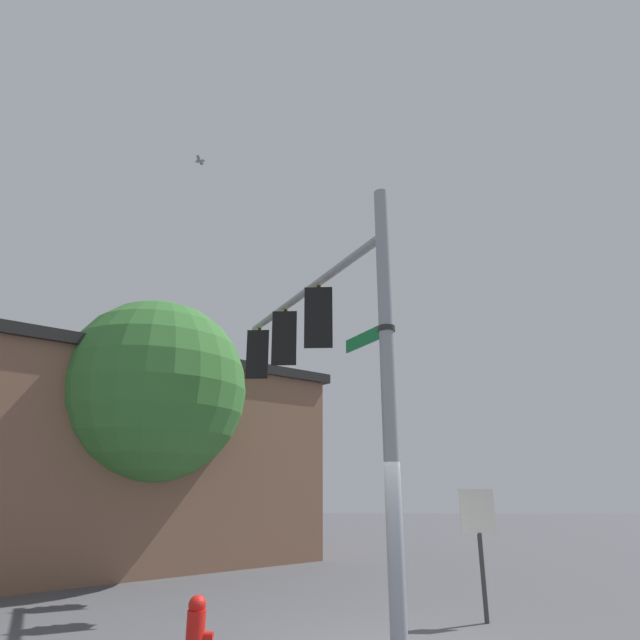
{
  "coord_description": "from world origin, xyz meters",
  "views": [
    {
      "loc": [
        -0.62,
        -7.57,
        2.17
      ],
      "look_at": [
        -1.11,
        1.89,
        5.23
      ],
      "focal_mm": 28.97,
      "sensor_mm": 36.0,
      "label": 1
    }
  ],
  "objects": [
    {
      "name": "mast_arm",
      "position": [
        -1.48,
        2.51,
        6.03
      ],
      "size": [
        3.09,
        5.1,
        0.16
      ],
      "primitive_type": "cylinder",
      "rotation": [
        0.0,
        1.57,
        2.1
      ],
      "color": "gray"
    },
    {
      "name": "signal_pole",
      "position": [
        0.0,
        0.0,
        3.42
      ],
      "size": [
        0.23,
        0.23,
        6.85
      ],
      "primitive_type": "cylinder",
      "color": "gray",
      "rests_on": "ground"
    },
    {
      "name": "storefront_building",
      "position": [
        -8.07,
        8.98,
        2.92
      ],
      "size": [
        13.79,
        13.54,
        5.82
      ],
      "color": "brown",
      "rests_on": "ground"
    },
    {
      "name": "traffic_light_mid_outer",
      "position": [
        -2.78,
        4.75,
        5.26
      ],
      "size": [
        0.54,
        0.49,
        1.31
      ],
      "color": "black"
    },
    {
      "name": "traffic_light_mid_inner",
      "position": [
        -1.96,
        3.35,
        5.26
      ],
      "size": [
        0.54,
        0.49,
        1.31
      ],
      "color": "black"
    },
    {
      "name": "fire_hydrant",
      "position": [
        -2.6,
        -0.15,
        0.42
      ],
      "size": [
        0.35,
        0.24,
        0.82
      ],
      "color": "red",
      "rests_on": "ground"
    },
    {
      "name": "traffic_light_nearest_pole",
      "position": [
        -1.14,
        1.95,
        5.26
      ],
      "size": [
        0.54,
        0.49,
        1.31
      ],
      "color": "black"
    },
    {
      "name": "street_name_sign",
      "position": [
        -0.19,
        0.32,
        4.46
      ],
      "size": [
        0.75,
        1.17,
        0.22
      ],
      "color": "#147238"
    },
    {
      "name": "historical_marker",
      "position": [
        1.66,
        2.31,
        1.4
      ],
      "size": [
        0.6,
        0.08,
        2.13
      ],
      "color": "#333333",
      "rests_on": "ground"
    },
    {
      "name": "tree_by_storefront",
      "position": [
        -5.92,
        6.35,
        4.71
      ],
      "size": [
        5.0,
        5.0,
        7.22
      ],
      "color": "#4C3823",
      "rests_on": "ground"
    },
    {
      "name": "bird_flying",
      "position": [
        -3.9,
        2.43,
        9.31
      ],
      "size": [
        0.25,
        0.31,
        0.09
      ],
      "color": "gray"
    }
  ]
}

